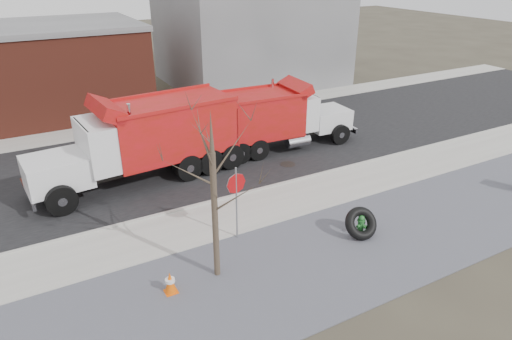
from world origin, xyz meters
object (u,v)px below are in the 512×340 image
fire_hydrant (361,225)px  dump_truck_red_a (271,117)px  dump_truck_red_b (145,138)px  stop_sign (236,191)px  truck_tire (361,223)px

fire_hydrant → dump_truck_red_a: (1.24, 8.19, 1.33)m
dump_truck_red_a → dump_truck_red_b: (-6.33, -0.38, 0.22)m
stop_sign → dump_truck_red_a: 8.13m
fire_hydrant → dump_truck_red_b: 9.44m
dump_truck_red_a → truck_tire: bearing=-96.4°
fire_hydrant → dump_truck_red_b: dump_truck_red_b is taller
fire_hydrant → dump_truck_red_b: (-5.09, 7.80, 1.55)m
truck_tire → dump_truck_red_a: size_ratio=0.16×
dump_truck_red_b → dump_truck_red_a: bearing=178.2°
stop_sign → dump_truck_red_a: bearing=65.7°
truck_tire → stop_sign: stop_sign is taller
stop_sign → dump_truck_red_b: bearing=116.2°
fire_hydrant → dump_truck_red_b: bearing=108.1°
fire_hydrant → truck_tire: (-0.11, -0.10, 0.17)m
fire_hydrant → truck_tire: size_ratio=0.59×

